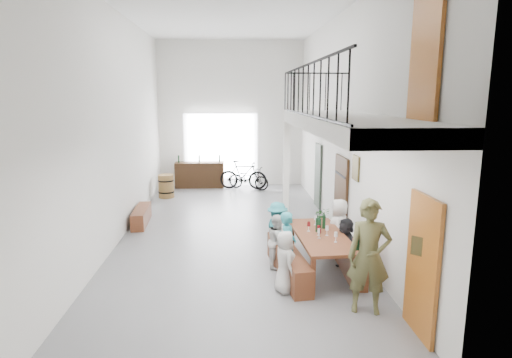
{
  "coord_description": "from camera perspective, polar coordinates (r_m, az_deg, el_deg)",
  "views": [
    {
      "loc": [
        -0.04,
        -10.54,
        3.47
      ],
      "look_at": [
        0.57,
        -0.5,
        1.5
      ],
      "focal_mm": 30.0,
      "sensor_mm": 36.0,
      "label": 1
    }
  ],
  "objects": [
    {
      "name": "bench_inner",
      "position": [
        8.56,
        4.31,
        -10.98
      ],
      "size": [
        0.63,
        2.29,
        0.52
      ],
      "primitive_type": "cube",
      "rotation": [
        0.0,
        0.0,
        0.12
      ],
      "color": "brown",
      "rests_on": "ground"
    },
    {
      "name": "side_bench",
      "position": [
        12.19,
        -15.03,
        -4.79
      ],
      "size": [
        0.42,
        1.58,
        0.44
      ],
      "primitive_type": "cube",
      "rotation": [
        0.0,
        0.0,
        0.05
      ],
      "color": "brown",
      "rests_on": "ground"
    },
    {
      "name": "serving_counter",
      "position": [
        16.5,
        -7.52,
        0.55
      ],
      "size": [
        1.85,
        0.54,
        0.97
      ],
      "primitive_type": "cube",
      "rotation": [
        0.0,
        0.0,
        -0.02
      ],
      "color": "#361F10",
      "rests_on": "ground"
    },
    {
      "name": "bicycle_far",
      "position": [
        16.03,
        -1.73,
        0.53
      ],
      "size": [
        1.86,
        0.86,
        1.08
      ],
      "primitive_type": "imported",
      "rotation": [
        0.0,
        0.0,
        1.36
      ],
      "color": "black",
      "rests_on": "ground"
    },
    {
      "name": "balcony",
      "position": [
        7.7,
        11.83,
        7.05
      ],
      "size": [
        1.52,
        5.62,
        4.0
      ],
      "color": "white",
      "rests_on": "ground"
    },
    {
      "name": "guest_right_c",
      "position": [
        9.44,
        10.99,
        -6.52
      ],
      "size": [
        0.59,
        0.73,
        1.3
      ],
      "primitive_type": "imported",
      "rotation": [
        0.0,
        0.0,
        -1.89
      ],
      "color": "beige",
      "rests_on": "ground"
    },
    {
      "name": "bicycle_near",
      "position": [
        16.03,
        -0.99,
        0.11
      ],
      "size": [
        1.69,
        1.22,
        0.84
      ],
      "primitive_type": "imported",
      "rotation": [
        0.0,
        0.0,
        1.11
      ],
      "color": "black",
      "rests_on": "ground"
    },
    {
      "name": "tasting_table",
      "position": [
        8.58,
        8.65,
        -7.86
      ],
      "size": [
        1.03,
        2.29,
        0.79
      ],
      "rotation": [
        0.0,
        0.0,
        0.05
      ],
      "color": "brown",
      "rests_on": "ground"
    },
    {
      "name": "guest_left_d",
      "position": [
        9.28,
        2.87,
        -6.83
      ],
      "size": [
        0.69,
        0.9,
        1.24
      ],
      "primitive_type": "imported",
      "rotation": [
        0.0,
        0.0,
        1.89
      ],
      "color": "teal",
      "rests_on": "ground"
    },
    {
      "name": "potted_plant",
      "position": [
        11.91,
        8.77,
        -4.84
      ],
      "size": [
        0.47,
        0.42,
        0.46
      ],
      "primitive_type": "imported",
      "rotation": [
        0.0,
        0.0,
        0.16
      ],
      "color": "#1C4617",
      "rests_on": "ground"
    },
    {
      "name": "oak_barrel",
      "position": [
        15.07,
        -11.89,
        -0.92
      ],
      "size": [
        0.54,
        0.54,
        0.8
      ],
      "color": "olive",
      "rests_on": "ground"
    },
    {
      "name": "guest_left_a",
      "position": [
        7.76,
        3.84,
        -10.94
      ],
      "size": [
        0.49,
        0.63,
        1.13
      ],
      "primitive_type": "imported",
      "rotation": [
        0.0,
        0.0,
        1.82
      ],
      "color": "beige",
      "rests_on": "ground"
    },
    {
      "name": "counter_bottles",
      "position": [
        16.38,
        -7.58,
        2.69
      ],
      "size": [
        1.6,
        0.08,
        0.28
      ],
      "color": "black",
      "rests_on": "serving_counter"
    },
    {
      "name": "guest_left_b",
      "position": [
        8.27,
        4.29,
        -8.83
      ],
      "size": [
        0.38,
        0.52,
        1.32
      ],
      "primitive_type": "imported",
      "rotation": [
        0.0,
        0.0,
        1.42
      ],
      "color": "teal",
      "rests_on": "ground"
    },
    {
      "name": "right_wall_decor",
      "position": [
        9.25,
        13.82,
        -0.02
      ],
      "size": [
        0.07,
        8.28,
        5.07
      ],
      "color": "#AC5C1B",
      "rests_on": "ground"
    },
    {
      "name": "guest_left_c",
      "position": [
        8.83,
        2.93,
        -8.25
      ],
      "size": [
        0.53,
        0.62,
        1.1
      ],
      "primitive_type": "imported",
      "rotation": [
        0.0,
        0.0,
        1.34
      ],
      "color": "beige",
      "rests_on": "ground"
    },
    {
      "name": "floor",
      "position": [
        11.09,
        -3.11,
        -7.18
      ],
      "size": [
        12.0,
        12.0,
        0.0
      ],
      "primitive_type": "plane",
      "color": "slate",
      "rests_on": "ground"
    },
    {
      "name": "gateway_portal",
      "position": [
        16.61,
        -4.69,
        3.88
      ],
      "size": [
        2.8,
        0.08,
        2.8
      ],
      "primitive_type": "cube",
      "color": "white",
      "rests_on": "ground"
    },
    {
      "name": "tableware",
      "position": [
        8.59,
        8.58,
        -6.32
      ],
      "size": [
        0.45,
        1.17,
        0.35
      ],
      "color": "black",
      "rests_on": "tasting_table"
    },
    {
      "name": "guest_right_b",
      "position": [
        8.88,
        11.81,
        -8.46
      ],
      "size": [
        0.54,
        1.04,
        1.07
      ],
      "primitive_type": "imported",
      "rotation": [
        0.0,
        0.0,
        -1.33
      ],
      "color": "black",
      "rests_on": "ground"
    },
    {
      "name": "host_standing",
      "position": [
        7.17,
        14.83,
        -9.98
      ],
      "size": [
        0.77,
        0.6,
        1.88
      ],
      "primitive_type": "imported",
      "rotation": [
        0.0,
        0.0,
        -0.24
      ],
      "color": "brown",
      "rests_on": "ground"
    },
    {
      "name": "room_walls",
      "position": [
        10.54,
        -3.32,
        11.51
      ],
      "size": [
        12.0,
        12.0,
        12.0
      ],
      "color": "white",
      "rests_on": "ground"
    },
    {
      "name": "bench_wall",
      "position": [
        8.96,
        12.12,
        -10.32
      ],
      "size": [
        0.34,
        2.1,
        0.48
      ],
      "primitive_type": "cube",
      "rotation": [
        0.0,
        0.0,
        -0.03
      ],
      "color": "brown",
      "rests_on": "ground"
    },
    {
      "name": "guest_right_a",
      "position": [
        8.22,
        13.86,
        -9.57
      ],
      "size": [
        0.5,
        0.78,
        1.23
      ],
      "primitive_type": "imported",
      "rotation": [
        0.0,
        0.0,
        -1.27
      ],
      "color": "#A61C21",
      "rests_on": "ground"
    }
  ]
}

